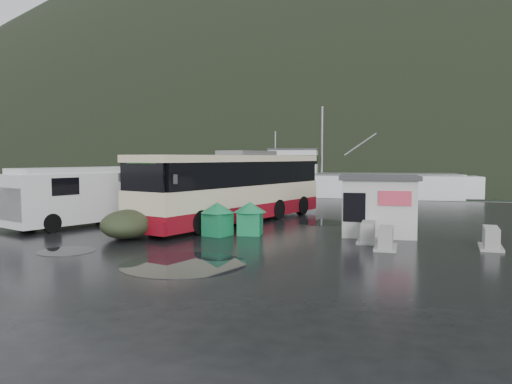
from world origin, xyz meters
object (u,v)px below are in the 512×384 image
(waste_bin_right, at_px, (250,235))
(jersey_barrier_b, at_px, (386,249))
(waste_bin_left, at_px, (218,236))
(fishing_trawler, at_px, (350,192))
(ticket_kiosk, at_px, (378,235))
(jersey_barrier_c, at_px, (491,249))
(coach_bus, at_px, (235,222))
(jersey_barrier_a, at_px, (368,242))
(white_van, at_px, (79,226))
(dome_tent, at_px, (128,238))

(waste_bin_right, distance_m, jersey_barrier_b, 5.96)
(waste_bin_left, bearing_deg, fishing_trawler, 85.32)
(ticket_kiosk, relative_size, jersey_barrier_b, 2.08)
(waste_bin_right, distance_m, jersey_barrier_c, 9.39)
(coach_bus, relative_size, jersey_barrier_a, 8.22)
(white_van, distance_m, waste_bin_left, 7.62)
(coach_bus, xyz_separation_m, jersey_barrier_c, (11.40, -4.38, 0.00))
(white_van, distance_m, jersey_barrier_c, 18.20)
(waste_bin_left, distance_m, jersey_barrier_a, 6.23)
(waste_bin_right, bearing_deg, jersey_barrier_a, -4.74)
(ticket_kiosk, xyz_separation_m, jersey_barrier_a, (-0.29, -1.86, 0.00))
(waste_bin_left, distance_m, jersey_barrier_b, 7.04)
(waste_bin_left, distance_m, ticket_kiosk, 6.85)
(ticket_kiosk, bearing_deg, jersey_barrier_b, -86.55)
(dome_tent, height_order, jersey_barrier_c, dome_tent)
(waste_bin_left, xyz_separation_m, ticket_kiosk, (6.52, 2.10, 0.00))
(waste_bin_left, relative_size, jersey_barrier_a, 0.89)
(waste_bin_right, height_order, ticket_kiosk, ticket_kiosk)
(waste_bin_right, xyz_separation_m, jersey_barrier_c, (9.37, -0.57, 0.00))
(jersey_barrier_b, xyz_separation_m, fishing_trawler, (-4.58, 30.06, 0.00))
(waste_bin_left, xyz_separation_m, fishing_trawler, (2.38, 29.01, 0.00))
(waste_bin_left, relative_size, fishing_trawler, 0.06)
(white_van, height_order, jersey_barrier_c, white_van)
(coach_bus, relative_size, waste_bin_left, 9.20)
(dome_tent, relative_size, jersey_barrier_a, 1.89)
(waste_bin_left, distance_m, fishing_trawler, 29.11)
(waste_bin_left, relative_size, jersey_barrier_c, 0.90)
(coach_bus, xyz_separation_m, dome_tent, (-2.50, -6.13, 0.00))
(dome_tent, height_order, jersey_barrier_a, dome_tent)
(dome_tent, bearing_deg, jersey_barrier_a, 11.32)
(dome_tent, distance_m, jersey_barrier_a, 9.69)
(ticket_kiosk, height_order, jersey_barrier_b, ticket_kiosk)
(dome_tent, relative_size, jersey_barrier_c, 1.90)
(waste_bin_right, bearing_deg, jersey_barrier_b, -16.57)
(jersey_barrier_a, bearing_deg, waste_bin_left, -177.85)
(white_van, height_order, waste_bin_left, white_van)
(dome_tent, xyz_separation_m, fishing_trawler, (5.65, 30.68, 0.00))
(dome_tent, relative_size, ticket_kiosk, 0.91)
(coach_bus, height_order, white_van, coach_bus)
(coach_bus, xyz_separation_m, white_van, (-6.79, -3.55, 0.00))
(dome_tent, height_order, jersey_barrier_b, dome_tent)
(waste_bin_left, height_order, dome_tent, waste_bin_left)
(white_van, bearing_deg, coach_bus, 48.45)
(ticket_kiosk, distance_m, jersey_barrier_a, 1.88)
(dome_tent, bearing_deg, waste_bin_left, 27.00)
(coach_bus, relative_size, dome_tent, 4.36)
(fishing_trawler, bearing_deg, ticket_kiosk, -89.02)
(white_van, xyz_separation_m, jersey_barrier_b, (14.52, -1.96, 0.00))
(jersey_barrier_a, distance_m, fishing_trawler, 29.03)
(waste_bin_right, height_order, fishing_trawler, fishing_trawler)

